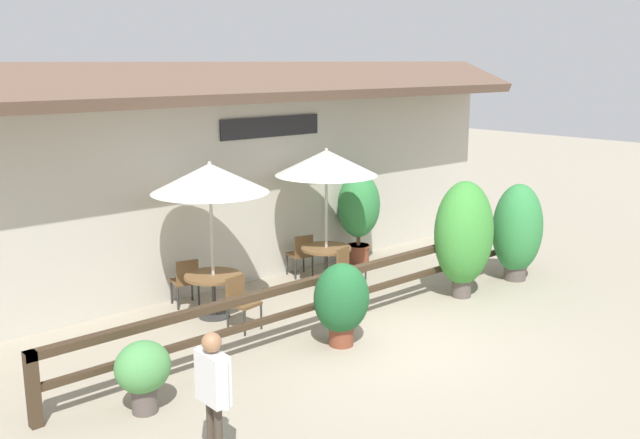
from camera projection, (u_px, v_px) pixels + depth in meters
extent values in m
plane|color=#9E937F|center=(395.00, 342.00, 11.01)|extent=(60.00, 60.00, 0.00)
cube|color=#BCB7A8|center=(236.00, 191.00, 13.68)|extent=(14.00, 0.40, 3.60)
cube|color=brown|center=(250.00, 82.00, 12.83)|extent=(14.28, 1.48, 0.70)
cube|color=black|center=(271.00, 127.00, 13.71)|extent=(2.34, 0.04, 0.39)
cube|color=#3D2D1E|center=(349.00, 271.00, 11.58)|extent=(10.40, 0.14, 0.11)
cube|color=#3D2D1E|center=(348.00, 296.00, 11.67)|extent=(10.40, 0.10, 0.09)
cube|color=#3D2D1E|center=(33.00, 390.00, 8.35)|extent=(0.14, 0.14, 0.95)
cube|color=#3D2D1E|center=(348.00, 296.00, 11.67)|extent=(0.14, 0.14, 0.95)
cube|color=#3D2D1E|center=(524.00, 244.00, 14.99)|extent=(0.14, 0.14, 0.95)
cylinder|color=#B7B2A8|center=(212.00, 254.00, 11.85)|extent=(0.06, 0.06, 2.22)
cone|color=silver|center=(210.00, 178.00, 11.57)|extent=(1.94, 1.94, 0.48)
sphere|color=#B2ADA3|center=(209.00, 163.00, 11.52)|extent=(0.07, 0.07, 0.07)
cylinder|color=brown|center=(213.00, 276.00, 11.94)|extent=(0.97, 0.97, 0.05)
cylinder|color=#333333|center=(214.00, 297.00, 12.02)|extent=(0.07, 0.07, 0.69)
cylinder|color=#333333|center=(215.00, 316.00, 12.09)|extent=(0.53, 0.53, 0.03)
cube|color=brown|center=(244.00, 304.00, 11.40)|extent=(0.49, 0.49, 0.05)
cube|color=brown|center=(235.00, 288.00, 11.47)|extent=(0.40, 0.10, 0.40)
cylinder|color=#2D2D2D|center=(245.00, 323.00, 11.19)|extent=(0.04, 0.04, 0.42)
cylinder|color=#2D2D2D|center=(261.00, 317.00, 11.48)|extent=(0.04, 0.04, 0.42)
cylinder|color=#2D2D2D|center=(228.00, 318.00, 11.42)|extent=(0.04, 0.04, 0.42)
cylinder|color=#2D2D2D|center=(244.00, 312.00, 11.71)|extent=(0.04, 0.04, 0.42)
cube|color=brown|center=(184.00, 281.00, 12.57)|extent=(0.51, 0.51, 0.05)
cube|color=brown|center=(187.00, 272.00, 12.35)|extent=(0.40, 0.13, 0.40)
cylinder|color=#2D2D2D|center=(192.00, 289.00, 12.87)|extent=(0.04, 0.04, 0.42)
cylinder|color=#2D2D2D|center=(171.00, 292.00, 12.69)|extent=(0.04, 0.04, 0.42)
cylinder|color=#2D2D2D|center=(199.00, 295.00, 12.54)|extent=(0.04, 0.04, 0.42)
cylinder|color=#2D2D2D|center=(178.00, 298.00, 12.37)|extent=(0.04, 0.04, 0.42)
cylinder|color=#B7B2A8|center=(326.00, 229.00, 13.61)|extent=(0.06, 0.06, 2.22)
cone|color=silver|center=(326.00, 162.00, 13.34)|extent=(1.94, 1.94, 0.48)
sphere|color=#B2ADA3|center=(326.00, 150.00, 13.28)|extent=(0.07, 0.07, 0.07)
cylinder|color=brown|center=(326.00, 248.00, 13.70)|extent=(0.97, 0.97, 0.05)
cylinder|color=#333333|center=(326.00, 267.00, 13.78)|extent=(0.07, 0.07, 0.69)
cylinder|color=#333333|center=(326.00, 283.00, 13.85)|extent=(0.53, 0.53, 0.03)
cube|color=brown|center=(352.00, 271.00, 13.16)|extent=(0.51, 0.51, 0.05)
cube|color=brown|center=(343.00, 258.00, 13.22)|extent=(0.40, 0.14, 0.40)
cylinder|color=#2D2D2D|center=(355.00, 288.00, 12.96)|extent=(0.04, 0.04, 0.42)
cylinder|color=#2D2D2D|center=(365.00, 282.00, 13.26)|extent=(0.04, 0.04, 0.42)
cylinder|color=#2D2D2D|center=(337.00, 284.00, 13.16)|extent=(0.04, 0.04, 0.42)
cylinder|color=#2D2D2D|center=(348.00, 279.00, 13.47)|extent=(0.04, 0.04, 0.42)
cube|color=brown|center=(300.00, 254.00, 14.30)|extent=(0.50, 0.50, 0.05)
cube|color=brown|center=(304.00, 246.00, 14.09)|extent=(0.40, 0.12, 0.40)
cylinder|color=#2D2D2D|center=(304.00, 262.00, 14.60)|extent=(0.04, 0.04, 0.42)
cylinder|color=#2D2D2D|center=(287.00, 265.00, 14.42)|extent=(0.04, 0.04, 0.42)
cylinder|color=#2D2D2D|center=(312.00, 267.00, 14.28)|extent=(0.04, 0.04, 0.42)
cylinder|color=#2D2D2D|center=(296.00, 269.00, 14.10)|extent=(0.04, 0.04, 0.42)
cylinder|color=#564C47|center=(461.00, 286.00, 13.09)|extent=(0.36, 0.36, 0.39)
cylinder|color=#564C47|center=(462.00, 277.00, 13.05)|extent=(0.39, 0.39, 0.04)
ellipsoid|color=#3D8E38|center=(464.00, 233.00, 12.87)|extent=(1.13, 1.02, 1.91)
cylinder|color=#564C47|center=(145.00, 400.00, 8.78)|extent=(0.32, 0.32, 0.32)
cylinder|color=#564C47|center=(144.00, 389.00, 8.75)|extent=(0.34, 0.34, 0.04)
ellipsoid|color=#4C934C|center=(143.00, 367.00, 8.68)|extent=(0.70, 0.63, 0.65)
cylinder|color=brown|center=(341.00, 336.00, 10.86)|extent=(0.38, 0.38, 0.30)
cylinder|color=brown|center=(341.00, 328.00, 10.83)|extent=(0.41, 0.41, 0.04)
ellipsoid|color=#1E5B2D|center=(342.00, 298.00, 10.73)|extent=(0.88, 0.79, 1.07)
cylinder|color=#564C47|center=(515.00, 272.00, 14.12)|extent=(0.43, 0.43, 0.29)
cylinder|color=#564C47|center=(515.00, 266.00, 14.09)|extent=(0.47, 0.47, 0.04)
ellipsoid|color=#338442|center=(517.00, 228.00, 13.92)|extent=(1.04, 0.94, 1.76)
cylinder|color=brown|center=(358.00, 254.00, 15.30)|extent=(0.47, 0.47, 0.39)
cylinder|color=brown|center=(358.00, 246.00, 15.27)|extent=(0.51, 0.51, 0.04)
cylinder|color=brown|center=(358.00, 236.00, 15.22)|extent=(0.08, 0.08, 0.41)
ellipsoid|color=#338442|center=(359.00, 205.00, 15.07)|extent=(0.95, 0.85, 1.37)
cylinder|color=#42382D|center=(219.00, 438.00, 7.44)|extent=(0.09, 0.09, 0.77)
cylinder|color=#42382D|center=(211.00, 433.00, 7.55)|extent=(0.09, 0.09, 0.77)
cube|color=silver|center=(213.00, 378.00, 7.35)|extent=(0.19, 0.42, 0.55)
cylinder|color=silver|center=(226.00, 385.00, 7.18)|extent=(0.07, 0.07, 0.52)
cylinder|color=silver|center=(201.00, 370.00, 7.53)|extent=(0.07, 0.07, 0.52)
sphere|color=#9E704C|center=(212.00, 342.00, 7.27)|extent=(0.21, 0.21, 0.21)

